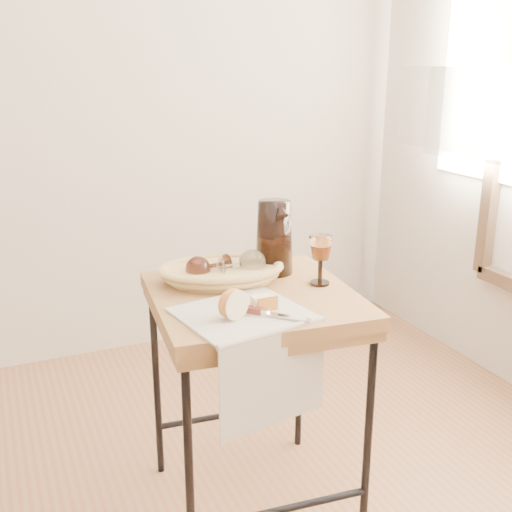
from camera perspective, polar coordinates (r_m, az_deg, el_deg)
name	(u,v)px	position (r m, az deg, el deg)	size (l,w,h in m)	color
wall_back	(45,76)	(2.96, -18.93, 15.45)	(3.60, 0.00, 2.70)	beige
side_table	(253,403)	(2.01, -0.24, -13.45)	(0.59, 0.59, 0.75)	brown
tea_towel	(243,314)	(1.69, -1.24, -5.35)	(0.33, 0.29, 0.01)	silver
bread_basket	(222,274)	(1.93, -3.19, -1.65)	(0.34, 0.24, 0.05)	tan
goblet_lying_a	(210,266)	(1.92, -4.22, -0.92)	(0.13, 0.08, 0.08)	#542A23
goblet_lying_b	(239,265)	(1.92, -1.56, -0.81)	(0.14, 0.09, 0.09)	white
pitcher	(274,237)	(1.98, 1.68, 1.75)	(0.16, 0.24, 0.28)	black
wine_goblet	(320,260)	(1.90, 5.98, -0.38)	(0.08, 0.08, 0.16)	white
apple_half	(232,303)	(1.64, -2.27, -4.39)	(0.09, 0.05, 0.08)	red
apple_wedge	(262,302)	(1.70, 0.55, -4.31)	(0.06, 0.03, 0.04)	#FAEDB9
table_knife	(268,312)	(1.66, 1.11, -5.22)	(0.22, 0.02, 0.02)	silver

